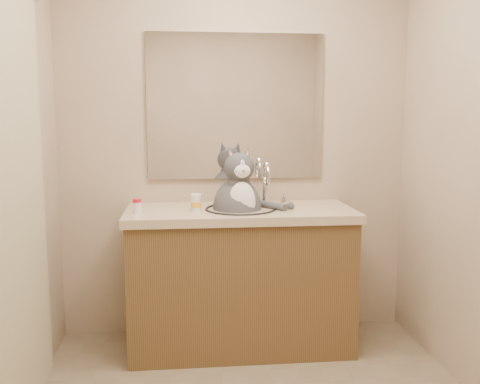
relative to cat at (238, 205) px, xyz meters
name	(u,v)px	position (x,y,z in m)	size (l,w,h in m)	color
room	(265,164)	(0.01, -0.96, 0.32)	(2.22, 2.52, 2.42)	#7F7158
vanity	(240,275)	(0.01, 0.01, -0.43)	(1.34, 0.59, 1.12)	brown
mirror	(236,107)	(0.01, 0.28, 0.57)	(1.10, 0.02, 0.90)	white
shower_curtain	(5,206)	(-1.04, -0.86, 0.15)	(0.02, 1.30, 1.93)	beige
cat	(238,205)	(0.00, 0.00, 0.00)	(0.45, 0.36, 0.58)	#4A4A4F
pill_bottle_redcap	(137,206)	(-0.58, -0.09, 0.02)	(0.05, 0.05, 0.08)	white
pill_bottle_orange	(196,203)	(-0.25, -0.05, 0.02)	(0.08, 0.08, 0.10)	white
grey_canister	(196,203)	(-0.25, 0.04, 0.01)	(0.05, 0.05, 0.07)	slate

